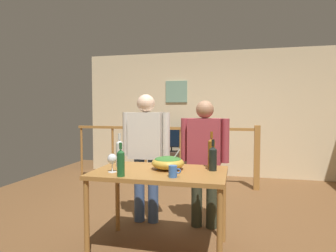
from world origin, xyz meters
TOP-DOWN VIEW (x-y plane):
  - ground_plane at (0.00, 0.00)m, footprint 7.36×7.36m
  - back_wall at (0.00, 2.69)m, footprint 5.66×0.10m
  - framed_picture at (-0.81, 2.63)m, footprint 0.47×0.03m
  - stair_railing at (-0.33, 1.69)m, footprint 3.50×0.10m
  - tv_console at (-0.85, 2.34)m, footprint 0.90×0.40m
  - flat_screen_tv at (-0.85, 2.31)m, footprint 0.68×0.12m
  - serving_table at (-0.26, -0.82)m, footprint 1.29×0.79m
  - salad_bowl at (-0.19, -0.74)m, footprint 0.33×0.33m
  - wine_glass at (-0.68, -0.99)m, footprint 0.09×0.09m
  - wine_bottle_amber at (0.23, -0.56)m, footprint 0.07×0.07m
  - wine_bottle_dark at (0.25, -0.69)m, footprint 0.08×0.08m
  - wine_bottle_green at (-0.53, -1.13)m, footprint 0.07×0.07m
  - wine_bottle_clear at (-0.72, -0.73)m, footprint 0.08×0.08m
  - mug_blue at (-0.07, -1.06)m, footprint 0.11×0.08m
  - person_standing_left at (-0.62, -0.13)m, footprint 0.60×0.23m
  - person_standing_right at (0.11, -0.13)m, footprint 0.57×0.23m

SIDE VIEW (x-z plane):
  - ground_plane at x=0.00m, z-range 0.00..0.00m
  - tv_console at x=-0.85m, z-range 0.00..0.52m
  - stair_railing at x=-0.33m, z-range 0.15..1.29m
  - serving_table at x=-0.26m, z-range 0.32..1.13m
  - flat_screen_tv at x=-0.85m, z-range 0.56..1.07m
  - mug_blue at x=-0.07m, z-range 0.81..0.92m
  - salad_bowl at x=-0.19m, z-range 0.78..0.99m
  - person_standing_right at x=0.11m, z-range 0.13..1.65m
  - wine_glass at x=-0.68m, z-range 0.84..1.02m
  - wine_bottle_dark at x=0.25m, z-range 0.78..1.09m
  - wine_bottle_green at x=-0.53m, z-range 0.79..1.09m
  - person_standing_left at x=-0.62m, z-range 0.15..1.75m
  - wine_bottle_clear at x=-0.72m, z-range 0.78..1.13m
  - wine_bottle_amber at x=0.23m, z-range 0.78..1.16m
  - back_wall at x=0.00m, z-range 0.00..2.64m
  - framed_picture at x=-0.81m, z-range 1.56..2.03m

